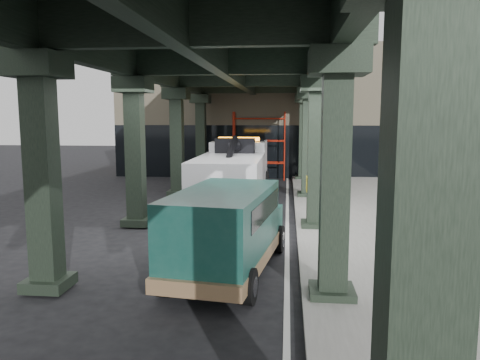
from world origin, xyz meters
The scene contains 8 objects.
ground centered at (0.00, 0.00, 0.00)m, with size 90.00×90.00×0.00m, color black.
sidewalk centered at (4.50, 2.00, 0.07)m, with size 5.00×40.00×0.15m, color gray.
lane_stripe centered at (1.70, 2.00, 0.01)m, with size 0.12×38.00×0.01m, color silver.
viaduct centered at (-0.40, 2.00, 5.46)m, with size 7.40×32.00×6.40m.
building centered at (2.00, 20.00, 4.00)m, with size 22.00×10.00×8.00m, color #C6B793.
scaffolding centered at (0.00, 14.64, 2.11)m, with size 3.08×0.88×4.00m.
tow_truck centered at (-0.58, 6.48, 1.42)m, with size 2.75×8.94×2.92m.
towed_van centered at (0.28, -2.57, 1.11)m, with size 2.63×5.32×2.07m.
Camera 1 is at (1.67, -13.18, 3.72)m, focal length 35.00 mm.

